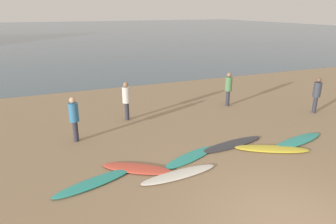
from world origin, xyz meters
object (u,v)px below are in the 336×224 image
object	(u,v)px
person_0	(228,87)
person_2	(317,92)
surfboard_3	(190,157)
person_1	(74,116)
surfboard_5	(271,149)
surfboard_0	(94,182)
surfboard_1	(137,168)
person_3	(126,98)
surfboard_2	(179,174)
surfboard_6	(297,141)
surfboard_4	(232,144)

from	to	relation	value
person_0	person_2	world-z (taller)	person_0
surfboard_3	person_1	bearing A→B (deg)	117.97
person_0	surfboard_5	bearing A→B (deg)	-14.86
surfboard_0	person_1	xyz separation A→B (m)	(-0.11, 2.94, 0.88)
surfboard_1	person_0	bearing A→B (deg)	70.59
surfboard_1	person_3	world-z (taller)	person_3
surfboard_0	person_2	xyz separation A→B (m)	(9.79, 2.09, 0.88)
person_2	person_1	bearing A→B (deg)	80.46
surfboard_1	surfboard_2	bearing A→B (deg)	-3.16
surfboard_6	person_2	bearing A→B (deg)	23.85
surfboard_3	person_3	xyz separation A→B (m)	(-0.89, 3.98, 0.90)
surfboard_3	person_2	world-z (taller)	person_2
surfboard_3	surfboard_4	xyz separation A→B (m)	(1.67, 0.27, 0.01)
surfboard_1	person_1	distance (m)	3.11
surfboard_4	surfboard_5	distance (m)	1.25
surfboard_6	surfboard_4	bearing A→B (deg)	152.60
surfboard_1	surfboard_3	xyz separation A→B (m)	(1.71, 0.07, -0.01)
surfboard_1	person_0	world-z (taller)	person_0
person_3	surfboard_1	bearing A→B (deg)	-172.16
surfboard_6	person_3	size ratio (longest dim) A/B	1.54
surfboard_2	surfboard_3	bearing A→B (deg)	43.01
surfboard_4	surfboard_2	bearing A→B (deg)	-163.52
surfboard_1	person_0	size ratio (longest dim) A/B	1.30
person_0	person_3	world-z (taller)	person_3
surfboard_5	surfboard_6	bearing A→B (deg)	34.91
surfboard_5	person_0	xyz separation A→B (m)	(1.28, 4.54, 0.88)
surfboard_4	person_0	world-z (taller)	person_0
person_2	surfboard_2	bearing A→B (deg)	104.02
surfboard_0	person_2	bearing A→B (deg)	-5.70
surfboard_5	person_3	bearing A→B (deg)	155.97
surfboard_5	person_0	bearing A→B (deg)	102.12
surfboard_1	surfboard_5	size ratio (longest dim) A/B	0.87
person_1	person_2	size ratio (longest dim) A/B	1.00
surfboard_6	person_0	bearing A→B (deg)	78.05
surfboard_2	person_0	world-z (taller)	person_0
surfboard_1	person_1	xyz separation A→B (m)	(-1.34, 2.67, 0.88)
surfboard_3	surfboard_6	world-z (taller)	surfboard_6
person_2	person_3	distance (m)	8.06
surfboard_4	person_1	size ratio (longest dim) A/B	1.60
surfboard_2	person_2	size ratio (longest dim) A/B	1.45
surfboard_0	surfboard_4	xyz separation A→B (m)	(4.61, 0.62, -0.00)
surfboard_1	person_3	size ratio (longest dim) A/B	1.29
surfboard_2	surfboard_5	xyz separation A→B (m)	(3.39, 0.31, 0.01)
person_1	surfboard_5	bearing A→B (deg)	13.56
person_3	surfboard_3	bearing A→B (deg)	-148.07
surfboard_0	surfboard_1	world-z (taller)	same
person_0	surfboard_4	bearing A→B (deg)	-30.06
surfboard_2	person_1	world-z (taller)	person_1
person_0	person_2	distance (m)	3.72
surfboard_3	person_0	world-z (taller)	person_0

